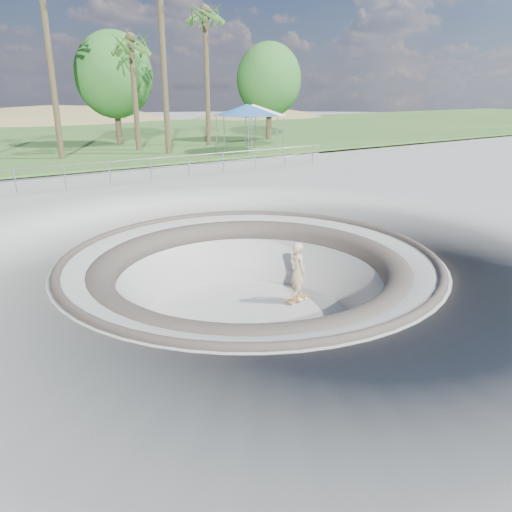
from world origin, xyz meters
name	(u,v)px	position (x,y,z in m)	size (l,w,h in m)	color
ground	(250,257)	(0.00, 0.00, 0.00)	(180.00, 180.00, 0.00)	#A4A49F
skate_bowl	(250,318)	(0.00, 0.00, -1.83)	(14.00, 14.00, 4.10)	#A4A49F
grass_strip	(25,141)	(0.00, 34.00, 0.22)	(180.00, 36.00, 0.12)	#355E25
distant_hills	(33,182)	(3.78, 57.17, -7.02)	(103.20, 45.00, 28.60)	olive
safety_railing	(110,172)	(0.00, 12.00, 0.69)	(25.00, 0.06, 1.03)	gray
skateboard	(297,299)	(1.96, 0.34, -1.83)	(0.93, 0.44, 0.09)	olive
skater	(298,271)	(1.96, 0.34, -0.90)	(0.66, 0.43, 1.80)	#CAB282
canopy_white	(253,110)	(11.98, 18.34, 2.95)	(5.97, 5.97, 3.05)	gray
canopy_blue	(247,110)	(11.25, 18.00, 2.97)	(5.86, 5.86, 3.07)	gray
palm_d	(131,45)	(5.44, 22.82, 6.98)	(2.60, 2.60, 8.03)	brown
palm_f	(205,18)	(10.91, 22.83, 8.91)	(2.60, 2.60, 10.10)	brown
bushy_tree_mid	(114,75)	(5.58, 27.19, 5.23)	(5.65, 5.14, 8.16)	brown
bushy_tree_right	(269,80)	(17.25, 24.14, 4.94)	(5.34, 4.85, 7.70)	brown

